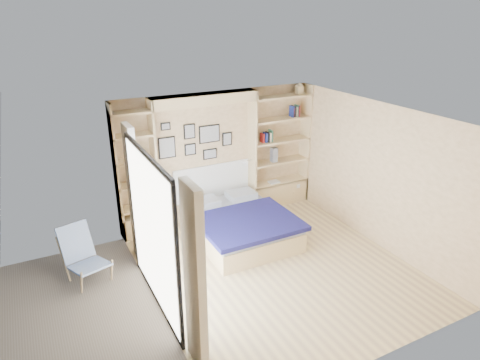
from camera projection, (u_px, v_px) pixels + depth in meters
ground at (275, 266)px, 6.98m from camera, size 4.50×4.50×0.00m
room_shell at (214, 179)px, 7.66m from camera, size 4.50×4.50×4.50m
bed at (239, 224)px, 7.77m from camera, size 1.68×2.15×1.07m
photo_gallery at (195, 141)px, 8.02m from camera, size 1.48×0.02×0.82m
reading_lamps at (208, 168)px, 8.09m from camera, size 1.92×0.12×0.15m
shelf_decor at (271, 128)px, 8.52m from camera, size 3.58×0.23×2.03m
deck at (35, 339)px, 5.44m from camera, size 3.20×4.00×0.05m
deck_chair at (83, 255)px, 6.55m from camera, size 0.72×0.95×0.85m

